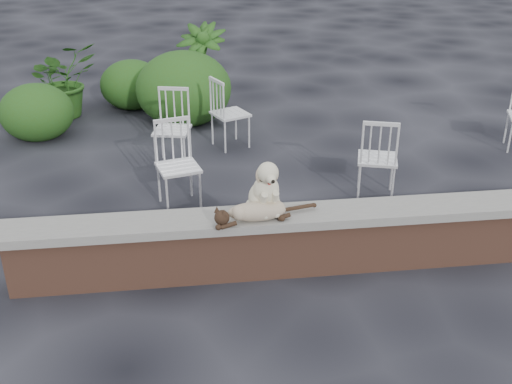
{
  "coord_description": "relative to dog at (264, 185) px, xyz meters",
  "views": [
    {
      "loc": [
        -1.48,
        -4.59,
        3.07
      ],
      "look_at": [
        -0.87,
        0.2,
        0.7
      ],
      "focal_mm": 42.92,
      "sensor_mm": 36.0,
      "label": 1
    }
  ],
  "objects": [
    {
      "name": "cat",
      "position": [
        -0.08,
        -0.15,
        -0.16
      ],
      "size": [
        1.13,
        0.44,
        0.19
      ],
      "primitive_type": null,
      "rotation": [
        0.0,
        0.0,
        0.16
      ],
      "color": "tan",
      "rests_on": "capstone"
    },
    {
      "name": "dog",
      "position": [
        0.0,
        0.0,
        0.0
      ],
      "size": [
        0.4,
        0.49,
        0.51
      ],
      "primitive_type": null,
      "rotation": [
        0.0,
        0.0,
        0.16
      ],
      "color": "beige",
      "rests_on": "capstone"
    },
    {
      "name": "ground",
      "position": [
        0.82,
        -0.06,
        -0.84
      ],
      "size": [
        60.0,
        60.0,
        0.0
      ],
      "primitive_type": "plane",
      "color": "black",
      "rests_on": "ground"
    },
    {
      "name": "capstone",
      "position": [
        0.82,
        -0.06,
        -0.3
      ],
      "size": [
        6.2,
        0.4,
        0.08
      ],
      "primitive_type": "cube",
      "color": "slate",
      "rests_on": "brick_wall"
    },
    {
      "name": "chair_a",
      "position": [
        -0.73,
        1.34,
        -0.37
      ],
      "size": [
        0.68,
        0.68,
        0.94
      ],
      "primitive_type": null,
      "rotation": [
        0.0,
        0.0,
        0.25
      ],
      "color": "white",
      "rests_on": "ground"
    },
    {
      "name": "brick_wall",
      "position": [
        0.82,
        -0.06,
        -0.59
      ],
      "size": [
        6.0,
        0.3,
        0.5
      ],
      "primitive_type": "cube",
      "color": "brown",
      "rests_on": "ground"
    },
    {
      "name": "potted_plant_b",
      "position": [
        -0.32,
        4.51,
        -0.17
      ],
      "size": [
        0.95,
        0.95,
        1.34
      ],
      "primitive_type": "imported",
      "rotation": [
        0.0,
        0.0,
        -0.34
      ],
      "color": "#295016",
      "rests_on": "ground"
    },
    {
      "name": "shrubbery",
      "position": [
        -1.21,
        4.17,
        -0.4
      ],
      "size": [
        3.22,
        2.12,
        1.1
      ],
      "color": "#295016",
      "rests_on": "ground"
    },
    {
      "name": "chair_b",
      "position": [
        -0.79,
        2.48,
        -0.37
      ],
      "size": [
        0.67,
        0.67,
        0.94
      ],
      "primitive_type": null,
      "rotation": [
        0.0,
        0.0,
        -0.22
      ],
      "color": "white",
      "rests_on": "ground"
    },
    {
      "name": "potted_plant_a",
      "position": [
        -2.39,
        4.58,
        -0.28
      ],
      "size": [
        1.32,
        1.28,
        1.11
      ],
      "primitive_type": "imported",
      "rotation": [
        0.0,
        0.0,
        0.6
      ],
      "color": "#295016",
      "rests_on": "ground"
    },
    {
      "name": "chair_e",
      "position": [
        -0.03,
        3.01,
        -0.37
      ],
      "size": [
        0.74,
        0.74,
        0.94
      ],
      "primitive_type": null,
      "rotation": [
        0.0,
        0.0,
        1.98
      ],
      "color": "white",
      "rests_on": "ground"
    },
    {
      "name": "chair_c",
      "position": [
        1.44,
        1.3,
        -0.37
      ],
      "size": [
        0.7,
        0.7,
        0.94
      ],
      "primitive_type": null,
      "rotation": [
        0.0,
        0.0,
        2.85
      ],
      "color": "white",
      "rests_on": "ground"
    }
  ]
}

